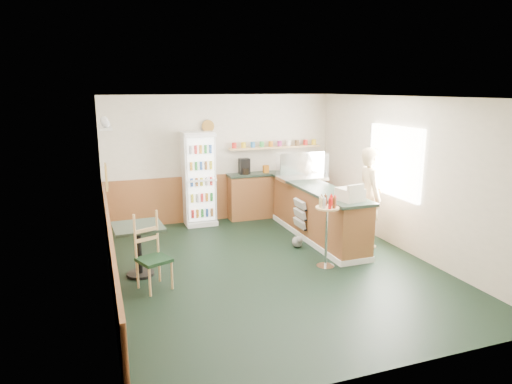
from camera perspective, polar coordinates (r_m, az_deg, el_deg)
name	(u,v)px	position (r m, az deg, el deg)	size (l,w,h in m)	color
ground	(272,266)	(7.51, 2.02, -9.28)	(6.00, 6.00, 0.00)	black
room_envelope	(244,168)	(7.68, -1.48, 3.07)	(5.04, 6.02, 2.72)	beige
service_counter	(317,215)	(8.82, 7.65, -2.83)	(0.68, 3.01, 1.01)	#9F6433
back_counter	(276,192)	(10.26, 2.47, 0.01)	(2.24, 0.42, 1.69)	#9F6433
drinks_fridge	(199,179)	(9.60, -7.13, 1.64)	(0.65, 0.54, 1.96)	white
display_case	(302,167)	(9.26, 5.82, 3.17)	(0.96, 0.50, 0.55)	silver
cash_register	(350,194)	(7.70, 11.67, -0.30)	(0.36, 0.38, 0.21)	beige
shopkeeper	(370,197)	(8.50, 14.01, -0.62)	(0.60, 0.43, 1.81)	tan
condiment_stand	(327,220)	(7.32, 8.87, -3.53)	(0.37, 0.37, 1.17)	silver
newspaper_rack	(300,214)	(8.67, 5.51, -2.79)	(0.09, 0.46, 0.54)	black
cafe_table	(139,240)	(7.21, -14.46, -5.87)	(0.77, 0.77, 0.80)	black
cafe_chair	(153,249)	(6.76, -12.78, -6.93)	(0.54, 0.54, 1.11)	black
dog_doorstop	(298,241)	(8.36, 5.22, -6.17)	(0.19, 0.25, 0.23)	gray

